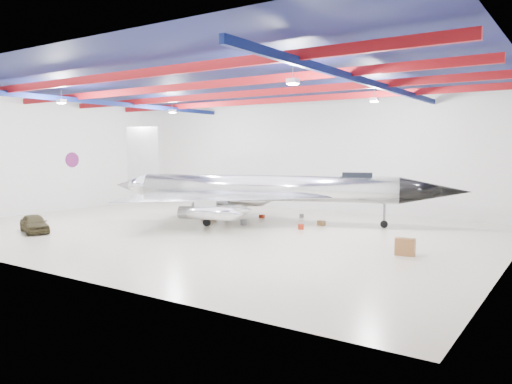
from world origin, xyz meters
The scene contains 17 objects.
floor centered at (0.00, 0.00, 0.00)m, with size 40.00×40.00×0.00m, color beige.
wall_back centered at (0.00, 15.00, 5.50)m, with size 40.00×40.00×0.00m, color silver.
wall_left centered at (-20.00, 0.00, 5.50)m, with size 30.00×30.00×0.00m, color silver.
ceiling centered at (0.00, 0.00, 11.00)m, with size 40.00×40.00×0.00m, color #0A0F38.
ceiling_structure centered at (0.00, 0.00, 10.32)m, with size 39.50×29.50×1.08m.
wall_roundel centered at (-19.94, 2.00, 5.00)m, with size 1.50×1.50×0.10m, color #B21414.
jet_aircraft centered at (1.33, 4.78, 2.63)m, with size 28.35×21.35×8.01m.
jeep centered at (-10.31, -8.38, 0.66)m, with size 1.57×3.89×1.33m, color #3A331D.
desk centered at (14.71, -1.15, 0.50)m, with size 1.09×0.55×1.00m, color brown.
crate_ply centered at (-4.05, 3.55, 0.17)m, with size 0.50×0.40×0.35m, color olive.
toolbox_red centered at (-0.63, 7.30, 0.15)m, with size 0.43×0.34×0.30m, color maroon.
engine_drum centered at (0.41, 3.01, 0.24)m, with size 0.53×0.53×0.48m, color #59595B.
parts_bin centered at (5.68, 6.33, 0.19)m, with size 0.55×0.44×0.39m, color olive.
crate_small centered at (-5.74, 8.90, 0.14)m, with size 0.39×0.31×0.27m, color #59595B.
tool_chest centered at (5.26, 3.69, 0.21)m, with size 0.46×0.46×0.41m, color maroon.
oil_barrel centered at (-3.40, 3.78, 0.21)m, with size 0.61×0.49×0.42m, color olive.
spares_box centered at (2.26, 9.32, 0.18)m, with size 0.40×0.40×0.36m, color #59595B.
Camera 1 is at (23.29, -29.38, 6.14)m, focal length 35.00 mm.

